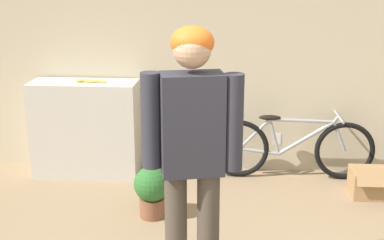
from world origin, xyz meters
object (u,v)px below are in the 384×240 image
at_px(bicycle, 291,148).
at_px(potted_plant, 152,189).
at_px(person, 192,141).
at_px(banana, 91,81).
at_px(cardboard_box, 376,183).

relative_size(bicycle, potted_plant, 3.62).
height_order(person, potted_plant, person).
distance_m(banana, cardboard_box, 2.93).
bearing_deg(bicycle, banana, -179.14).
height_order(bicycle, potted_plant, bicycle).
distance_m(bicycle, banana, 2.13).
relative_size(person, banana, 5.54).
bearing_deg(cardboard_box, person, -134.45).
xyz_separation_m(banana, potted_plant, (0.74, -0.92, -0.74)).
xyz_separation_m(bicycle, cardboard_box, (0.76, -0.38, -0.20)).
distance_m(bicycle, potted_plant, 1.62).
distance_m(person, bicycle, 2.33).
bearing_deg(banana, bicycle, 1.43).
xyz_separation_m(banana, cardboard_box, (2.78, -0.33, -0.87)).
relative_size(person, potted_plant, 3.85).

